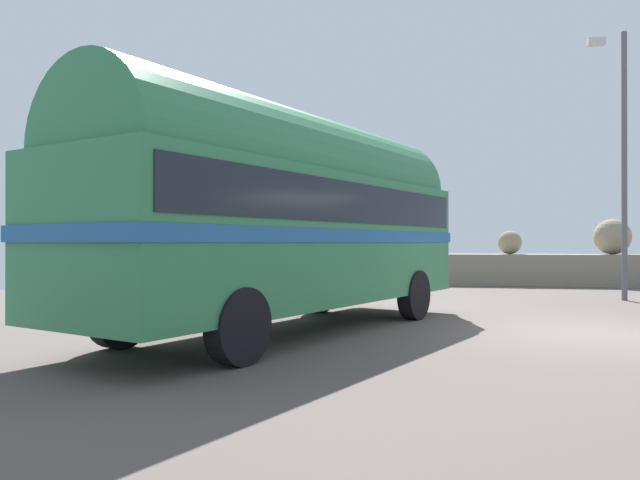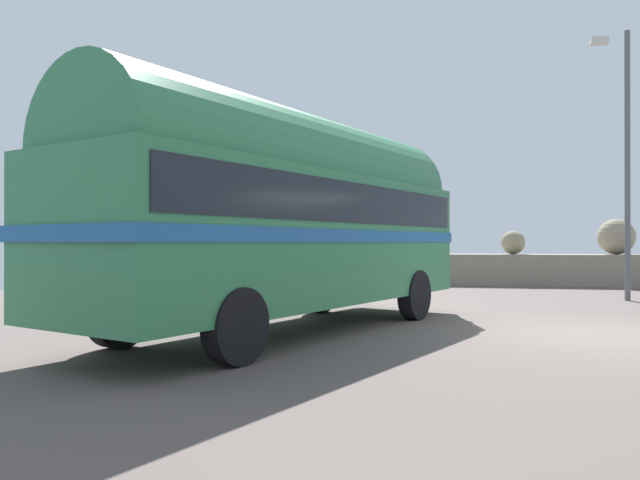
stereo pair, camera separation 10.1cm
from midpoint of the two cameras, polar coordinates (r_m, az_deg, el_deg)
The scene contains 4 objects.
ground at distance 10.97m, azimuth 24.38°, elevation -8.13°, with size 32.00×26.00×0.02m.
breakwater at distance 22.50m, azimuth 16.95°, elevation -2.43°, with size 31.36×1.80×2.33m.
vintage_coach at distance 10.16m, azimuth -3.14°, elevation 2.75°, with size 5.52×8.84×3.70m.
lamp_post at distance 17.65m, azimuth 26.42°, elevation 7.57°, with size 0.87×0.57×6.99m.
Camera 1 is at (-2.70, -10.55, 1.53)m, focal length 33.84 mm.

